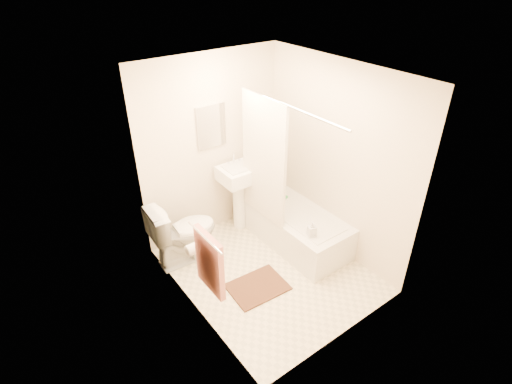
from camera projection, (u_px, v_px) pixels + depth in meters
floor at (268, 270)px, 4.90m from camera, size 2.40×2.40×0.00m
ceiling at (272, 73)px, 3.66m from camera, size 2.40×2.40×0.00m
wall_back at (212, 148)px, 5.11m from camera, size 2.00×0.02×2.40m
wall_left at (187, 217)px, 3.77m from camera, size 0.02×2.40×2.40m
wall_right at (335, 161)px, 4.79m from camera, size 0.02×2.40×2.40m
mirror at (211, 126)px, 4.94m from camera, size 0.40×0.03×0.55m
curtain_rod at (288, 106)px, 4.09m from camera, size 0.03×1.70×0.03m
shower_curtain at (264, 160)px, 4.77m from camera, size 0.04×0.80×1.55m
towel_bar at (205, 237)px, 3.67m from camera, size 0.02×0.60×0.02m
towel at (210, 263)px, 3.85m from camera, size 0.06×0.45×0.66m
toilet_paper at (192, 249)px, 4.15m from camera, size 0.11×0.12×0.12m
toilet at (184, 232)px, 4.89m from camera, size 0.85×0.51×0.81m
sink at (240, 195)px, 5.41m from camera, size 0.54×0.44×1.05m
bathtub at (293, 225)px, 5.32m from camera, size 0.71×1.62×0.46m
bath_mat at (258, 287)px, 4.64m from camera, size 0.68×0.53×0.02m
soap_bottle at (312, 229)px, 4.68m from camera, size 0.12×0.12×0.21m
scrub_brush at (281, 195)px, 5.49m from camera, size 0.10×0.21×0.04m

